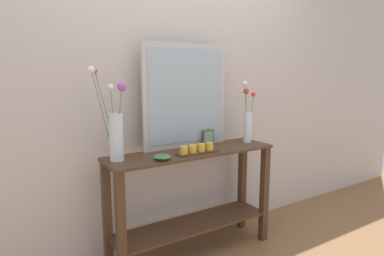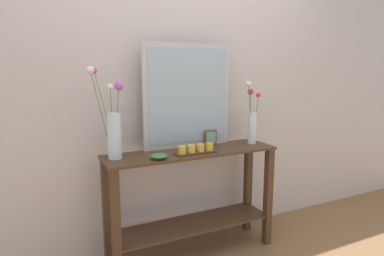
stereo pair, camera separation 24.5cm
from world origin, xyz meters
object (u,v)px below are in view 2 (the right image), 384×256
decorative_bowl (159,156)px  picture_frame_small (211,138)px  vase_right (252,122)px  console_table (192,192)px  tall_vase_left (113,128)px  candle_tray (196,150)px  mirror_leaning (188,96)px

decorative_bowl → picture_frame_small: bearing=22.1°
vase_right → console_table: bearing=-178.6°
tall_vase_left → vase_right: tall_vase_left is taller
picture_frame_small → decorative_bowl: bearing=-157.9°
vase_right → decorative_bowl: size_ratio=4.34×
vase_right → decorative_bowl: (-0.86, -0.12, -0.16)m
vase_right → picture_frame_small: 0.37m
tall_vase_left → candle_tray: bearing=-12.3°
mirror_leaning → decorative_bowl: mirror_leaning is taller
vase_right → decorative_bowl: 0.88m
console_table → picture_frame_small: size_ratio=10.81×
console_table → vase_right: 0.75m
mirror_leaning → candle_tray: 0.44m
tall_vase_left → decorative_bowl: size_ratio=5.27×
vase_right → tall_vase_left: bearing=178.6°
vase_right → candle_tray: 0.59m
candle_tray → vase_right: bearing=9.8°
console_table → decorative_bowl: bearing=-160.8°
mirror_leaning → decorative_bowl: bearing=-143.3°
tall_vase_left → decorative_bowl: tall_vase_left is taller
console_table → mirror_leaning: 0.74m
mirror_leaning → vase_right: size_ratio=1.56×
mirror_leaning → candle_tray: mirror_leaning is taller
mirror_leaning → picture_frame_small: size_ratio=6.56×
mirror_leaning → tall_vase_left: 0.65m
console_table → candle_tray: candle_tray is taller
tall_vase_left → picture_frame_small: 0.81m
console_table → decorative_bowl: decorative_bowl is taller
decorative_bowl → tall_vase_left: bearing=151.4°
picture_frame_small → decorative_bowl: size_ratio=1.03×
mirror_leaning → tall_vase_left: size_ratio=1.28×
console_table → candle_tray: bearing=-95.5°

